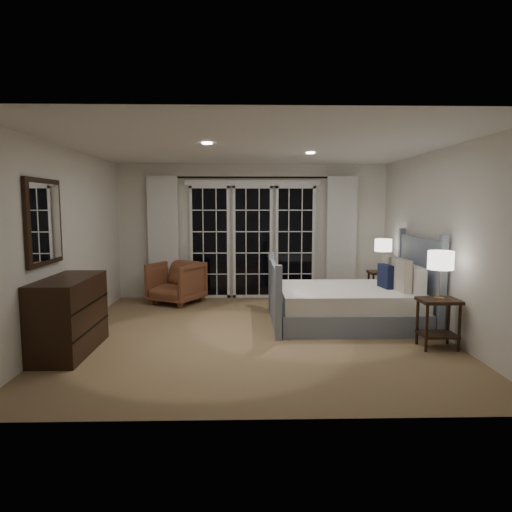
{
  "coord_description": "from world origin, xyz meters",
  "views": [
    {
      "loc": [
        -0.15,
        -6.05,
        1.75
      ],
      "look_at": [
        0.01,
        0.16,
        1.05
      ],
      "focal_mm": 32.0,
      "sensor_mm": 36.0,
      "label": 1
    }
  ],
  "objects_px": {
    "nightstand_right": "(382,283)",
    "armchair": "(176,283)",
    "bed": "(351,302)",
    "nightstand_left": "(438,316)",
    "lamp_right": "(383,246)",
    "dresser": "(69,315)",
    "lamp_left": "(441,261)"
  },
  "relations": [
    {
      "from": "nightstand_right",
      "to": "armchair",
      "type": "xyz_separation_m",
      "value": [
        -3.6,
        0.32,
        -0.03
      ]
    },
    {
      "from": "bed",
      "to": "nightstand_left",
      "type": "relative_size",
      "value": 3.59
    },
    {
      "from": "bed",
      "to": "lamp_right",
      "type": "bearing_deg",
      "value": 55.44
    },
    {
      "from": "nightstand_left",
      "to": "armchair",
      "type": "distance_m",
      "value": 4.46
    },
    {
      "from": "nightstand_right",
      "to": "dresser",
      "type": "xyz_separation_m",
      "value": [
        -4.46,
        -2.4,
        0.05
      ]
    },
    {
      "from": "lamp_right",
      "to": "armchair",
      "type": "height_order",
      "value": "lamp_right"
    },
    {
      "from": "nightstand_right",
      "to": "nightstand_left",
      "type": "bearing_deg",
      "value": -90.46
    },
    {
      "from": "nightstand_left",
      "to": "lamp_left",
      "type": "xyz_separation_m",
      "value": [
        0.0,
        -0.0,
        0.68
      ]
    },
    {
      "from": "bed",
      "to": "armchair",
      "type": "distance_m",
      "value": 3.16
    },
    {
      "from": "bed",
      "to": "lamp_left",
      "type": "bearing_deg",
      "value": -55.72
    },
    {
      "from": "nightstand_left",
      "to": "armchair",
      "type": "xyz_separation_m",
      "value": [
        -3.58,
        2.66,
        -0.03
      ]
    },
    {
      "from": "bed",
      "to": "armchair",
      "type": "height_order",
      "value": "bed"
    },
    {
      "from": "bed",
      "to": "nightstand_left",
      "type": "xyz_separation_m",
      "value": [
        0.79,
        -1.17,
        0.08
      ]
    },
    {
      "from": "armchair",
      "to": "dresser",
      "type": "xyz_separation_m",
      "value": [
        -0.86,
        -2.71,
        0.08
      ]
    },
    {
      "from": "bed",
      "to": "lamp_left",
      "type": "distance_m",
      "value": 1.6
    },
    {
      "from": "bed",
      "to": "nightstand_right",
      "type": "relative_size",
      "value": 3.61
    },
    {
      "from": "lamp_left",
      "to": "nightstand_right",
      "type": "bearing_deg",
      "value": 89.54
    },
    {
      "from": "nightstand_right",
      "to": "armchair",
      "type": "height_order",
      "value": "armchair"
    },
    {
      "from": "lamp_right",
      "to": "armchair",
      "type": "relative_size",
      "value": 0.68
    },
    {
      "from": "nightstand_right",
      "to": "dresser",
      "type": "distance_m",
      "value": 5.06
    },
    {
      "from": "armchair",
      "to": "dresser",
      "type": "bearing_deg",
      "value": -78.27
    },
    {
      "from": "lamp_right",
      "to": "armchair",
      "type": "xyz_separation_m",
      "value": [
        -3.6,
        0.32,
        -0.68
      ]
    },
    {
      "from": "bed",
      "to": "nightstand_left",
      "type": "distance_m",
      "value": 1.41
    },
    {
      "from": "bed",
      "to": "dresser",
      "type": "bearing_deg",
      "value": -161.59
    },
    {
      "from": "lamp_left",
      "to": "nightstand_left",
      "type": "bearing_deg",
      "value": 153.43
    },
    {
      "from": "bed",
      "to": "dresser",
      "type": "relative_size",
      "value": 1.73
    },
    {
      "from": "nightstand_left",
      "to": "lamp_left",
      "type": "distance_m",
      "value": 0.68
    },
    {
      "from": "lamp_left",
      "to": "dresser",
      "type": "height_order",
      "value": "lamp_left"
    },
    {
      "from": "lamp_left",
      "to": "lamp_right",
      "type": "bearing_deg",
      "value": 89.54
    },
    {
      "from": "bed",
      "to": "dresser",
      "type": "xyz_separation_m",
      "value": [
        -3.65,
        -1.21,
        0.12
      ]
    },
    {
      "from": "nightstand_left",
      "to": "lamp_left",
      "type": "bearing_deg",
      "value": -26.57
    },
    {
      "from": "bed",
      "to": "armchair",
      "type": "relative_size",
      "value": 2.68
    }
  ]
}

